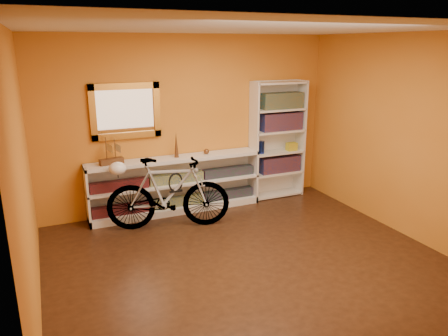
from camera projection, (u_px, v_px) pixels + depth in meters
name	position (u px, v px, depth m)	size (l,w,h in m)	color
floor	(248.00, 261.00, 5.01)	(4.50, 4.00, 0.01)	black
ceiling	(252.00, 28.00, 4.29)	(4.50, 4.00, 0.01)	silver
back_wall	(190.00, 124.00, 6.42)	(4.50, 0.01, 2.60)	#C6701D
left_wall	(23.00, 178.00, 3.79)	(0.01, 4.00, 2.60)	#C6701D
right_wall	(405.00, 137.00, 5.51)	(0.01, 4.00, 2.60)	#C6701D
gilt_mirror	(126.00, 111.00, 5.95)	(0.98, 0.06, 0.78)	#9C621C
wall_socket	(243.00, 183.00, 7.04)	(0.09, 0.01, 0.09)	silver
console_unit	(176.00, 185.00, 6.38)	(2.60, 0.35, 0.85)	silver
cd_row_lower	(177.00, 201.00, 6.43)	(2.50, 0.13, 0.14)	black
cd_row_upper	(176.00, 178.00, 6.33)	(2.50, 0.13, 0.14)	navy
model_ship	(111.00, 150.00, 5.86)	(0.33, 0.12, 0.39)	#462813
toy_car	(148.00, 160.00, 6.10)	(0.00, 0.00, 0.00)	black
bronze_ornament	(176.00, 145.00, 6.22)	(0.07, 0.07, 0.38)	brown
decorative_orb	(206.00, 151.00, 6.44)	(0.08, 0.08, 0.08)	brown
bookcase	(277.00, 140.00, 6.92)	(0.90, 0.30, 1.90)	silver
book_row_a	(279.00, 164.00, 7.05)	(0.70, 0.22, 0.26)	maroon
book_row_b	(281.00, 121.00, 6.85)	(0.70, 0.22, 0.28)	maroon
book_row_c	(282.00, 101.00, 6.76)	(0.70, 0.22, 0.25)	#194E57
travel_mug	(262.00, 147.00, 6.81)	(0.09, 0.09, 0.20)	navy
red_tin	(267.00, 104.00, 6.70)	(0.13, 0.13, 0.17)	#9B3216
yellow_bag	(292.00, 147.00, 7.01)	(0.17, 0.11, 0.13)	gold
bicycle	(169.00, 193.00, 5.79)	(1.70, 0.44, 1.00)	silver
helmet	(118.00, 168.00, 5.59)	(0.23, 0.22, 0.17)	white
u_lock	(176.00, 182.00, 5.76)	(0.20, 0.20, 0.02)	black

